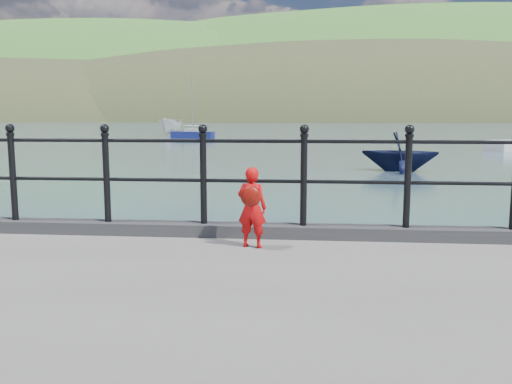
# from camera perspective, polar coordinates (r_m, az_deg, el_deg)

# --- Properties ---
(ground) EXTENTS (600.00, 600.00, 0.00)m
(ground) POSITION_cam_1_polar(r_m,az_deg,el_deg) (6.99, -0.17, -12.44)
(ground) COLOR #2D4251
(ground) RESTS_ON ground
(kerb) EXTENTS (60.00, 0.30, 0.15)m
(kerb) POSITION_cam_1_polar(r_m,az_deg,el_deg) (6.54, -0.30, -4.06)
(kerb) COLOR #28282B
(kerb) RESTS_ON quay
(railing) EXTENTS (18.11, 0.11, 1.20)m
(railing) POSITION_cam_1_polar(r_m,az_deg,el_deg) (6.42, -0.31, 2.49)
(railing) COLOR black
(railing) RESTS_ON kerb
(far_shore) EXTENTS (830.00, 200.00, 156.00)m
(far_shore) POSITION_cam_1_polar(r_m,az_deg,el_deg) (250.05, 14.11, 2.20)
(far_shore) COLOR #333A21
(far_shore) RESTS_ON ground
(child) EXTENTS (0.36, 0.32, 0.90)m
(child) POSITION_cam_1_polar(r_m,az_deg,el_deg) (5.94, -0.44, -1.53)
(child) COLOR red
(child) RESTS_ON quay
(launch_white) EXTENTS (2.47, 5.43, 2.03)m
(launch_white) POSITION_cam_1_polar(r_m,az_deg,el_deg) (65.64, -8.95, 6.83)
(launch_white) COLOR silver
(launch_white) RESTS_ON ground
(launch_navy) EXTENTS (3.62, 3.25, 1.70)m
(launch_navy) POSITION_cam_1_polar(r_m,az_deg,el_deg) (24.36, 14.91, 4.12)
(launch_navy) COLOR black
(launch_navy) RESTS_ON ground
(sailboat_port) EXTENTS (4.51, 2.02, 6.56)m
(sailboat_port) POSITION_cam_1_polar(r_m,az_deg,el_deg) (56.39, -6.68, 5.98)
(sailboat_port) COLOR navy
(sailboat_port) RESTS_ON ground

